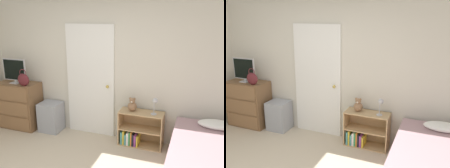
{
  "view_description": "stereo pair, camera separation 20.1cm",
  "coord_description": "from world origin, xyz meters",
  "views": [
    {
      "loc": [
        1.69,
        -1.88,
        2.17
      ],
      "look_at": [
        0.35,
        1.85,
        1.06
      ],
      "focal_mm": 40.0,
      "sensor_mm": 36.0,
      "label": 1
    },
    {
      "loc": [
        1.87,
        -1.8,
        2.17
      ],
      "look_at": [
        0.35,
        1.85,
        1.06
      ],
      "focal_mm": 40.0,
      "sensor_mm": 36.0,
      "label": 2
    }
  ],
  "objects": [
    {
      "name": "handbag",
      "position": [
        -1.33,
        1.72,
        1.02
      ],
      "size": [
        0.24,
        0.1,
        0.32
      ],
      "color": "#591E23",
      "rests_on": "dresser"
    },
    {
      "name": "teddy_bear",
      "position": [
        0.68,
        1.93,
        0.71
      ],
      "size": [
        0.15,
        0.15,
        0.24
      ],
      "color": "#8C6647",
      "rests_on": "bookshelf"
    },
    {
      "name": "storage_bin",
      "position": [
        -0.91,
        1.9,
        0.28
      ],
      "size": [
        0.39,
        0.36,
        0.56
      ],
      "color": "#999EA8",
      "rests_on": "ground_plane"
    },
    {
      "name": "door_closed",
      "position": [
        -0.15,
        2.08,
        1.01
      ],
      "size": [
        0.91,
        0.09,
        2.02
      ],
      "color": "white",
      "rests_on": "ground_plane"
    },
    {
      "name": "wall_back",
      "position": [
        0.0,
        2.13,
        1.27
      ],
      "size": [
        10.0,
        0.06,
        2.55
      ],
      "color": "beige",
      "rests_on": "ground_plane"
    },
    {
      "name": "tv",
      "position": [
        -1.61,
        1.84,
        1.14
      ],
      "size": [
        0.49,
        0.16,
        0.47
      ],
      "color": "#B7B7BC",
      "rests_on": "dresser"
    },
    {
      "name": "dresser",
      "position": [
        -1.6,
        1.86,
        0.45
      ],
      "size": [
        0.81,
        0.46,
        0.9
      ],
      "color": "brown",
      "rests_on": "ground_plane"
    },
    {
      "name": "bookshelf",
      "position": [
        0.78,
        1.93,
        0.24
      ],
      "size": [
        0.74,
        0.31,
        0.6
      ],
      "color": "tan",
      "rests_on": "ground_plane"
    },
    {
      "name": "desk_lamp",
      "position": [
        1.06,
        1.88,
        0.81
      ],
      "size": [
        0.11,
        0.11,
        0.29
      ],
      "color": "#B2B2B7",
      "rests_on": "bookshelf"
    }
  ]
}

